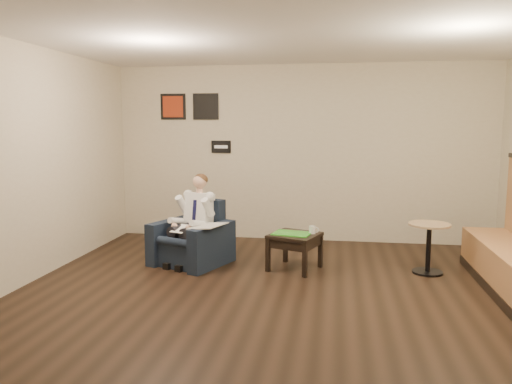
# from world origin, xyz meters

# --- Properties ---
(ground) EXTENTS (6.00, 6.00, 0.00)m
(ground) POSITION_xyz_m (0.00, 0.00, 0.00)
(ground) COLOR black
(ground) RESTS_ON ground
(wall_back) EXTENTS (6.00, 0.02, 2.80)m
(wall_back) POSITION_xyz_m (0.00, 3.00, 1.40)
(wall_back) COLOR beige
(wall_back) RESTS_ON ground
(wall_front) EXTENTS (6.00, 0.02, 2.80)m
(wall_front) POSITION_xyz_m (0.00, -3.00, 1.40)
(wall_front) COLOR beige
(wall_front) RESTS_ON ground
(wall_left) EXTENTS (0.02, 6.00, 2.80)m
(wall_left) POSITION_xyz_m (-3.00, 0.00, 1.40)
(wall_left) COLOR beige
(wall_left) RESTS_ON ground
(ceiling) EXTENTS (6.00, 6.00, 0.02)m
(ceiling) POSITION_xyz_m (0.00, 0.00, 2.80)
(ceiling) COLOR white
(ceiling) RESTS_ON wall_back
(seating_sign) EXTENTS (0.32, 0.02, 0.20)m
(seating_sign) POSITION_xyz_m (-1.30, 2.98, 1.50)
(seating_sign) COLOR black
(seating_sign) RESTS_ON wall_back
(art_print_left) EXTENTS (0.42, 0.03, 0.42)m
(art_print_left) POSITION_xyz_m (-2.10, 2.98, 2.15)
(art_print_left) COLOR #A12F13
(art_print_left) RESTS_ON wall_back
(art_print_right) EXTENTS (0.42, 0.03, 0.42)m
(art_print_right) POSITION_xyz_m (-1.55, 2.98, 2.15)
(art_print_right) COLOR black
(art_print_right) RESTS_ON wall_back
(armchair) EXTENTS (1.13, 1.13, 0.84)m
(armchair) POSITION_xyz_m (-1.34, 1.35, 0.42)
(armchair) COLOR black
(armchair) RESTS_ON ground
(seated_man) EXTENTS (0.81, 0.96, 1.15)m
(seated_man) POSITION_xyz_m (-1.38, 1.25, 0.57)
(seated_man) COLOR white
(seated_man) RESTS_ON armchair
(lap_papers) EXTENTS (0.27, 0.32, 0.01)m
(lap_papers) POSITION_xyz_m (-1.42, 1.16, 0.51)
(lap_papers) COLOR white
(lap_papers) RESTS_ON seated_man
(newspaper) EXTENTS (0.49, 0.55, 0.01)m
(newspaper) POSITION_xyz_m (-1.05, 1.13, 0.57)
(newspaper) COLOR silver
(newspaper) RESTS_ON armchair
(side_table) EXTENTS (0.73, 0.73, 0.47)m
(side_table) POSITION_xyz_m (0.06, 1.30, 0.23)
(side_table) COLOR black
(side_table) RESTS_ON ground
(green_folder) EXTENTS (0.53, 0.42, 0.01)m
(green_folder) POSITION_xyz_m (0.02, 1.29, 0.47)
(green_folder) COLOR green
(green_folder) RESTS_ON side_table
(coffee_mug) EXTENTS (0.11, 0.11, 0.10)m
(coffee_mug) POSITION_xyz_m (0.27, 1.35, 0.52)
(coffee_mug) COLOR white
(coffee_mug) RESTS_ON side_table
(smartphone) EXTENTS (0.16, 0.14, 0.01)m
(smartphone) POSITION_xyz_m (0.16, 1.44, 0.47)
(smartphone) COLOR black
(smartphone) RESTS_ON side_table
(cafe_table) EXTENTS (0.67, 0.67, 0.64)m
(cafe_table) POSITION_xyz_m (1.73, 1.40, 0.32)
(cafe_table) COLOR #A07E56
(cafe_table) RESTS_ON ground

